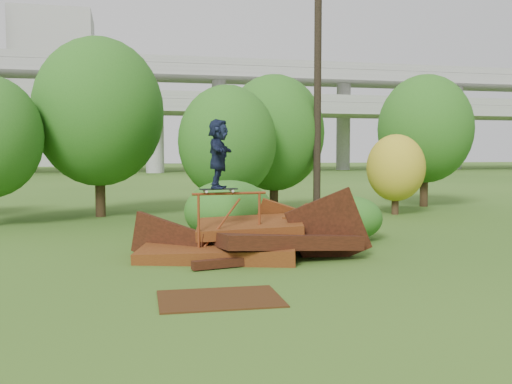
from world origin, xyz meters
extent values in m
plane|color=#2D5116|center=(0.00, 0.00, 0.00)|extent=(240.00, 240.00, 0.00)
cube|color=#481F0C|center=(-1.62, 2.40, 0.18)|extent=(4.19, 3.25, 0.61)
cube|color=black|center=(-0.12, 2.10, 0.42)|extent=(3.50, 2.41, 0.65)
cube|color=#481F0C|center=(-0.82, 2.60, 0.70)|extent=(2.84, 2.17, 0.53)
cube|color=black|center=(0.98, 1.90, 0.65)|extent=(2.15, 0.47, 2.10)
cube|color=#481F0C|center=(0.18, 3.40, 0.55)|extent=(1.61, 0.71, 1.61)
cube|color=black|center=(-2.82, 2.80, 0.35)|extent=(1.73, 1.60, 1.43)
cube|color=black|center=(-1.32, 1.20, 0.12)|extent=(2.28, 0.68, 0.19)
cube|color=#481F0C|center=(0.58, 3.10, 0.95)|extent=(1.17, 1.35, 0.39)
cylinder|color=maroon|center=(-2.16, 2.03, 0.78)|extent=(0.06, 0.06, 1.57)
cylinder|color=maroon|center=(-0.68, 2.18, 0.78)|extent=(0.06, 0.06, 1.57)
cylinder|color=maroon|center=(-1.42, 2.10, 1.57)|extent=(1.79, 0.23, 0.06)
cube|color=black|center=(-1.68, 2.08, 1.68)|extent=(0.90, 0.32, 0.03)
cylinder|color=silver|center=(-1.98, 1.95, 1.63)|extent=(0.07, 0.04, 0.06)
cylinder|color=silver|center=(-2.00, 2.15, 1.63)|extent=(0.07, 0.04, 0.06)
cylinder|color=silver|center=(-1.35, 2.01, 1.63)|extent=(0.07, 0.04, 0.06)
cylinder|color=silver|center=(-1.37, 2.21, 1.63)|extent=(0.07, 0.04, 0.06)
imported|color=#151D36|center=(-1.68, 2.08, 2.50)|extent=(0.89, 1.57, 1.62)
cube|color=#3A1F0C|center=(-2.26, -1.48, 0.01)|extent=(2.15, 1.56, 0.03)
cylinder|color=black|center=(-4.73, 12.10, 1.11)|extent=(0.39, 0.39, 2.22)
ellipsoid|color=#205617|center=(-4.73, 12.10, 4.10)|extent=(5.02, 5.02, 5.78)
cylinder|color=black|center=(-0.24, 8.88, 0.80)|extent=(0.34, 0.34, 1.60)
ellipsoid|color=#205617|center=(-0.24, 8.88, 2.91)|extent=(3.48, 3.48, 4.01)
cylinder|color=black|center=(2.13, 11.34, 0.89)|extent=(0.35, 0.35, 1.79)
ellipsoid|color=#205617|center=(2.13, 11.34, 3.32)|extent=(4.08, 4.08, 4.69)
cylinder|color=black|center=(6.95, 10.21, 0.51)|extent=(0.29, 0.29, 1.02)
ellipsoid|color=#A58C19|center=(6.95, 10.21, 1.91)|extent=(2.37, 2.37, 2.72)
cylinder|color=black|center=(9.85, 13.06, 0.99)|extent=(0.37, 0.37, 1.98)
ellipsoid|color=#205617|center=(9.85, 13.06, 3.62)|extent=(4.36, 4.36, 5.02)
ellipsoid|color=#205617|center=(-0.95, 4.75, 0.88)|extent=(2.53, 2.34, 1.75)
ellipsoid|color=#205617|center=(2.55, 4.23, 0.64)|extent=(1.79, 1.64, 1.27)
cylinder|color=black|center=(3.43, 9.77, 4.86)|extent=(0.28, 0.28, 9.73)
cube|color=gray|center=(0.00, 60.00, 8.00)|extent=(160.00, 9.00, 1.40)
cube|color=gray|center=(0.00, 66.00, 13.00)|extent=(160.00, 9.00, 1.40)
cylinder|color=gray|center=(0.00, 60.00, 4.00)|extent=(2.20, 2.20, 8.00)
cylinder|color=gray|center=(18.00, 60.00, 4.00)|extent=(2.20, 2.20, 8.00)
cube|color=#9E9E99|center=(-16.00, 102.00, 14.00)|extent=(14.00, 14.00, 28.00)
camera|label=1|loc=(-3.84, -11.04, 2.54)|focal=40.00mm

